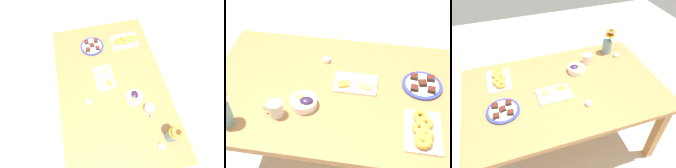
{
  "view_description": "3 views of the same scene",
  "coord_description": "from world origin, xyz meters",
  "views": [
    {
      "loc": [
        0.72,
        -0.17,
        2.2
      ],
      "look_at": [
        0.0,
        0.0,
        0.78
      ],
      "focal_mm": 28.0,
      "sensor_mm": 36.0,
      "label": 1
    },
    {
      "loc": [
        -0.21,
        1.31,
        2.08
      ],
      "look_at": [
        0.0,
        0.0,
        0.78
      ],
      "focal_mm": 50.0,
      "sensor_mm": 36.0,
      "label": 2
    },
    {
      "loc": [
        -0.41,
        -1.23,
        1.96
      ],
      "look_at": [
        0.0,
        0.0,
        0.78
      ],
      "focal_mm": 35.0,
      "sensor_mm": 36.0,
      "label": 3
    }
  ],
  "objects": [
    {
      "name": "croissant_platter",
      "position": [
        -0.49,
        0.26,
        0.76
      ],
      "size": [
        0.19,
        0.29,
        0.05
      ],
      "color": "white",
      "rests_on": "dining_table"
    },
    {
      "name": "grape_bowl",
      "position": [
        0.17,
        0.16,
        0.77
      ],
      "size": [
        0.15,
        0.15,
        0.07
      ],
      "color": "white",
      "rests_on": "dining_table"
    },
    {
      "name": "dining_table",
      "position": [
        0.0,
        0.0,
        0.65
      ],
      "size": [
        1.6,
        1.0,
        0.74
      ],
      "color": "#9E6B3D",
      "rests_on": "ground_plane"
    },
    {
      "name": "cheese_platter",
      "position": [
        -0.1,
        -0.05,
        0.75
      ],
      "size": [
        0.26,
        0.17,
        0.03
      ],
      "color": "white",
      "rests_on": "dining_table"
    },
    {
      "name": "jam_cup_berry",
      "position": [
        0.62,
        0.26,
        0.76
      ],
      "size": [
        0.05,
        0.05,
        0.03
      ],
      "color": "white",
      "rests_on": "dining_table"
    },
    {
      "name": "flower_vase",
      "position": [
        0.56,
        0.35,
        0.83
      ],
      "size": [
        0.1,
        0.11,
        0.25
      ],
      "color": "#6B939E",
      "rests_on": "dining_table"
    },
    {
      "name": "jam_cup_honey",
      "position": [
        0.12,
        -0.24,
        0.76
      ],
      "size": [
        0.05,
        0.05,
        0.03
      ],
      "color": "white",
      "rests_on": "dining_table"
    },
    {
      "name": "dessert_plate",
      "position": [
        -0.5,
        -0.1,
        0.75
      ],
      "size": [
        0.24,
        0.24,
        0.05
      ],
      "color": "navy",
      "rests_on": "dining_table"
    },
    {
      "name": "coffee_mug",
      "position": [
        0.31,
        0.25,
        0.79
      ],
      "size": [
        0.12,
        0.08,
        0.09
      ],
      "color": "beige",
      "rests_on": "dining_table"
    },
    {
      "name": "ground_plane",
      "position": [
        0.0,
        0.0,
        0.0
      ],
      "size": [
        6.0,
        6.0,
        0.0
      ],
      "primitive_type": "plane",
      "color": "beige"
    }
  ]
}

